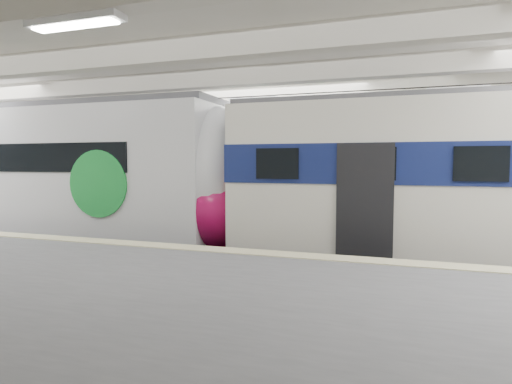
% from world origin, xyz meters
% --- Properties ---
extents(station_hall, '(36.00, 24.00, 5.75)m').
position_xyz_m(station_hall, '(0.00, -1.74, 3.24)').
color(station_hall, black).
rests_on(station_hall, ground).
extents(modern_emu, '(14.77, 3.05, 4.72)m').
position_xyz_m(modern_emu, '(-5.73, -0.00, 2.32)').
color(modern_emu, silver).
rests_on(modern_emu, ground).
extents(far_train, '(14.96, 3.36, 4.72)m').
position_xyz_m(far_train, '(-2.31, 5.50, 2.44)').
color(far_train, silver).
rests_on(far_train, ground).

